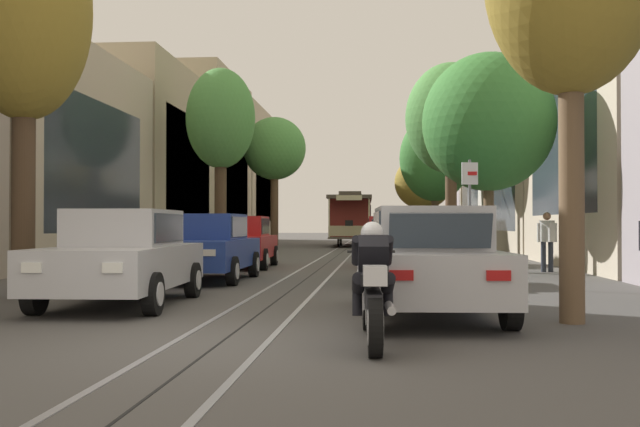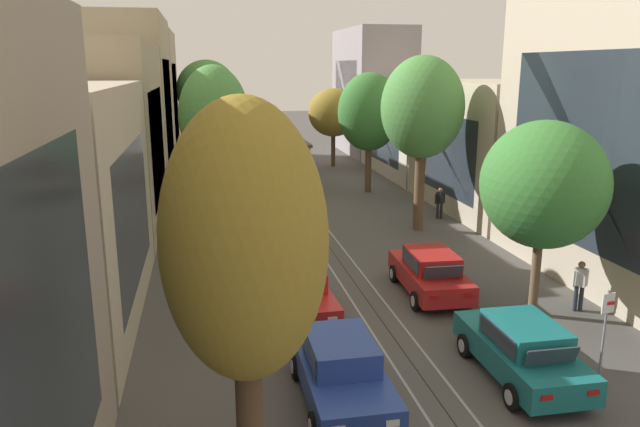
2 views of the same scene
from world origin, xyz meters
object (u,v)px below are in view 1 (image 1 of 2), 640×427
at_px(parked_car_silver_near_left, 123,257).
at_px(street_tree_kerb_right_mid, 451,119).
at_px(street_tree_kerb_left_second, 221,121).
at_px(parked_car_red_mid_right, 394,241).
at_px(street_tree_kerb_right_second, 488,123).
at_px(street_tree_kerb_right_far, 423,183).
at_px(motorcycle_with_rider, 373,287).
at_px(street_sign_post, 470,207).
at_px(street_tree_kerb_left_mid, 274,150).
at_px(pedestrian_on_right_pavement, 547,238).
at_px(parked_car_blue_second_left, 208,247).
at_px(pedestrian_on_left_pavement, 489,234).
at_px(street_tree_kerb_left_near, 24,13).
at_px(parked_car_silver_near_right, 429,262).
at_px(cable_car_trolley, 351,219).
at_px(parked_car_teal_second_right, 406,247).
at_px(parked_car_red_mid_left, 241,242).

bearing_deg(parked_car_silver_near_left, street_tree_kerb_right_mid, 69.69).
bearing_deg(street_tree_kerb_left_second, parked_car_silver_near_left, -82.66).
height_order(parked_car_red_mid_right, street_tree_kerb_right_second, street_tree_kerb_right_second).
bearing_deg(parked_car_red_mid_right, street_tree_kerb_right_far, 84.79).
distance_m(parked_car_silver_near_left, street_tree_kerb_right_far, 39.75).
relative_size(motorcycle_with_rider, street_sign_post, 0.73).
relative_size(street_tree_kerb_left_mid, pedestrian_on_right_pavement, 4.86).
xyz_separation_m(street_tree_kerb_left_mid, street_tree_kerb_right_second, (9.71, -24.97, -1.84)).
bearing_deg(parked_car_blue_second_left, pedestrian_on_left_pavement, 61.10).
height_order(street_tree_kerb_left_near, street_tree_kerb_left_second, street_tree_kerb_left_second).
xyz_separation_m(parked_car_silver_near_right, street_tree_kerb_right_second, (2.36, 10.28, 3.41)).
bearing_deg(street_tree_kerb_right_second, motorcycle_with_rider, -103.72).
bearing_deg(cable_car_trolley, parked_car_teal_second_right, -85.14).
xyz_separation_m(parked_car_silver_near_left, street_sign_post, (6.18, 4.24, 0.90)).
height_order(street_tree_kerb_right_second, street_tree_kerb_right_mid, street_tree_kerb_right_mid).
relative_size(parked_car_silver_near_left, street_tree_kerb_left_near, 0.60).
relative_size(pedestrian_on_right_pavement, street_sign_post, 0.61).
relative_size(street_tree_kerb_right_far, street_sign_post, 2.22).
bearing_deg(street_tree_kerb_right_mid, parked_car_silver_near_left, -110.31).
height_order(parked_car_red_mid_right, motorcycle_with_rider, parked_car_red_mid_right).
bearing_deg(parked_car_teal_second_right, parked_car_silver_near_left, -131.58).
xyz_separation_m(parked_car_blue_second_left, street_sign_post, (6.02, -1.03, 0.90)).
xyz_separation_m(parked_car_red_mid_left, parked_car_red_mid_right, (4.73, 0.93, 0.00)).
bearing_deg(parked_car_blue_second_left, street_tree_kerb_left_second, 101.09).
bearing_deg(motorcycle_with_rider, pedestrian_on_left_pavement, 78.91).
distance_m(parked_car_silver_near_right, pedestrian_on_left_pavement, 22.99).
distance_m(street_tree_kerb_left_near, street_tree_kerb_left_second, 16.83).
height_order(street_tree_kerb_right_mid, street_sign_post, street_tree_kerb_right_mid).
bearing_deg(parked_car_silver_near_right, street_tree_kerb_right_mid, 83.62).
bearing_deg(motorcycle_with_rider, street_tree_kerb_right_far, 85.91).
distance_m(street_tree_kerb_left_mid, street_sign_post, 31.37).
xyz_separation_m(parked_car_blue_second_left, street_tree_kerb_left_near, (-2.41, -4.23, 4.41)).
relative_size(street_tree_kerb_right_second, motorcycle_with_rider, 3.10).
bearing_deg(street_tree_kerb_right_second, parked_car_teal_second_right, -123.80).
relative_size(parked_car_red_mid_left, parked_car_red_mid_right, 1.00).
distance_m(parked_car_blue_second_left, motorcycle_with_rider, 9.86).
height_order(parked_car_silver_near_left, street_tree_kerb_right_second, street_tree_kerb_right_second).
relative_size(street_tree_kerb_left_second, pedestrian_on_left_pavement, 4.80).
bearing_deg(street_tree_kerb_right_second, street_tree_kerb_left_mid, 111.25).
height_order(street_tree_kerb_right_far, pedestrian_on_left_pavement, street_tree_kerb_right_far).
height_order(street_tree_kerb_right_mid, cable_car_trolley, street_tree_kerb_right_mid).
height_order(street_tree_kerb_left_second, street_tree_kerb_right_far, street_tree_kerb_left_second).
height_order(parked_car_silver_near_left, street_tree_kerb_left_second, street_tree_kerb_left_second).
xyz_separation_m(street_tree_kerb_left_near, street_tree_kerb_left_mid, (-0.16, 33.05, 0.85)).
distance_m(parked_car_teal_second_right, street_tree_kerb_left_second, 15.10).
bearing_deg(parked_car_red_mid_left, street_sign_post, -45.09).
xyz_separation_m(street_tree_kerb_left_near, pedestrian_on_left_pavement, (11.34, 20.41, -4.29)).
xyz_separation_m(street_tree_kerb_left_second, pedestrian_on_left_pavement, (11.40, 3.58, -4.68)).
xyz_separation_m(parked_car_blue_second_left, parked_car_silver_near_right, (4.77, -6.43, 0.00)).
bearing_deg(street_tree_kerb_right_second, street_tree_kerb_right_mid, 90.21).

